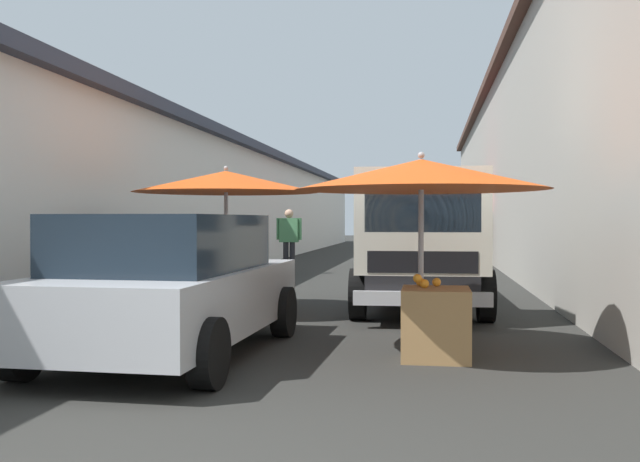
{
  "coord_description": "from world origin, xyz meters",
  "views": [
    {
      "loc": [
        -3.23,
        -1.61,
        1.4
      ],
      "look_at": [
        9.5,
        0.35,
        1.19
      ],
      "focal_mm": 39.65,
      "sensor_mm": 36.0,
      "label": 1
    }
  ],
  "objects_px": {
    "fruit_stall_mid_lane": "(224,196)",
    "hatchback_car": "(171,284)",
    "fruit_stall_far_right": "(457,210)",
    "delivery_truck": "(421,244)",
    "fruit_stall_near_right": "(423,194)",
    "vendor_by_crates": "(289,236)"
  },
  "relations": [
    {
      "from": "delivery_truck",
      "to": "vendor_by_crates",
      "type": "height_order",
      "value": "delivery_truck"
    },
    {
      "from": "fruit_stall_near_right",
      "to": "fruit_stall_far_right",
      "type": "bearing_deg",
      "value": -3.54
    },
    {
      "from": "fruit_stall_mid_lane",
      "to": "delivery_truck",
      "type": "height_order",
      "value": "fruit_stall_mid_lane"
    },
    {
      "from": "fruit_stall_mid_lane",
      "to": "fruit_stall_far_right",
      "type": "xyz_separation_m",
      "value": [
        12.77,
        -3.93,
        -0.06
      ]
    },
    {
      "from": "delivery_truck",
      "to": "vendor_by_crates",
      "type": "xyz_separation_m",
      "value": [
        7.25,
        3.42,
        -0.07
      ]
    },
    {
      "from": "fruit_stall_mid_lane",
      "to": "hatchback_car",
      "type": "relative_size",
      "value": 0.7
    },
    {
      "from": "fruit_stall_mid_lane",
      "to": "hatchback_car",
      "type": "xyz_separation_m",
      "value": [
        -3.3,
        -0.41,
        -1.02
      ]
    },
    {
      "from": "fruit_stall_far_right",
      "to": "fruit_stall_mid_lane",
      "type": "bearing_deg",
      "value": 162.9
    },
    {
      "from": "fruit_stall_mid_lane",
      "to": "fruit_stall_far_right",
      "type": "distance_m",
      "value": 13.36
    },
    {
      "from": "fruit_stall_near_right",
      "to": "hatchback_car",
      "type": "distance_m",
      "value": 2.75
    },
    {
      "from": "fruit_stall_mid_lane",
      "to": "delivery_truck",
      "type": "relative_size",
      "value": 0.56
    },
    {
      "from": "fruit_stall_far_right",
      "to": "hatchback_car",
      "type": "xyz_separation_m",
      "value": [
        -16.07,
        3.52,
        -0.96
      ]
    },
    {
      "from": "vendor_by_crates",
      "to": "delivery_truck",
      "type": "bearing_deg",
      "value": -154.74
    },
    {
      "from": "fruit_stall_mid_lane",
      "to": "hatchback_car",
      "type": "height_order",
      "value": "fruit_stall_mid_lane"
    },
    {
      "from": "delivery_truck",
      "to": "vendor_by_crates",
      "type": "relative_size",
      "value": 2.98
    },
    {
      "from": "fruit_stall_far_right",
      "to": "hatchback_car",
      "type": "distance_m",
      "value": 16.48
    },
    {
      "from": "fruit_stall_near_right",
      "to": "delivery_truck",
      "type": "xyz_separation_m",
      "value": [
        3.16,
        0.06,
        -0.62
      ]
    },
    {
      "from": "fruit_stall_mid_lane",
      "to": "delivery_truck",
      "type": "bearing_deg",
      "value": -84.05
    },
    {
      "from": "fruit_stall_mid_lane",
      "to": "fruit_stall_near_right",
      "type": "relative_size",
      "value": 1.06
    },
    {
      "from": "fruit_stall_near_right",
      "to": "hatchback_car",
      "type": "relative_size",
      "value": 0.66
    },
    {
      "from": "delivery_truck",
      "to": "vendor_by_crates",
      "type": "distance_m",
      "value": 8.02
    },
    {
      "from": "hatchback_car",
      "to": "delivery_truck",
      "type": "distance_m",
      "value": 4.39
    }
  ]
}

